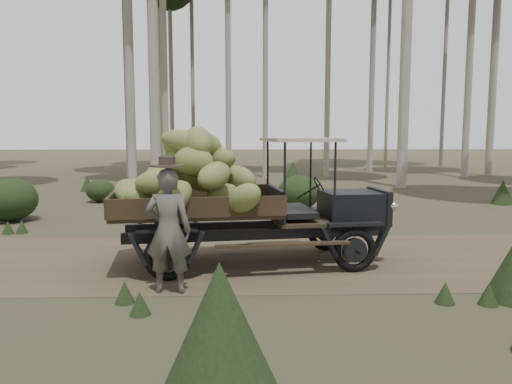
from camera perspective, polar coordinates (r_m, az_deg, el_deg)
ground at (r=9.17m, az=-12.75°, el=-7.66°), size 120.00×120.00×0.00m
dirt_track at (r=9.17m, az=-12.75°, el=-7.63°), size 70.00×4.00×0.01m
banana_truck at (r=8.33m, az=-4.55°, el=0.81°), size 4.93×2.62×2.45m
farmer at (r=7.12m, az=-9.98°, el=-4.20°), size 0.68×0.51×1.94m
undergrowth at (r=7.17m, az=-8.17°, el=-7.14°), size 20.02×23.31×1.36m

